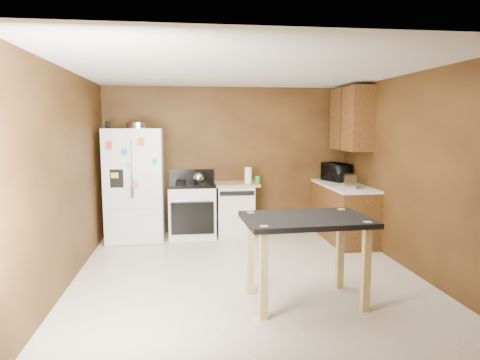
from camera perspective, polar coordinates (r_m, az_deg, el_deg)
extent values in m
plane|color=white|center=(5.49, 0.85, -12.38)|extent=(4.50, 4.50, 0.00)
plane|color=white|center=(5.21, 0.90, 14.48)|extent=(4.50, 4.50, 0.00)
plane|color=brown|center=(7.43, -1.57, 2.68)|extent=(4.20, 0.00, 4.20)
plane|color=brown|center=(3.02, 6.92, -4.21)|extent=(4.20, 0.00, 4.20)
plane|color=brown|center=(5.33, -22.08, 0.31)|extent=(0.00, 4.50, 4.50)
plane|color=brown|center=(5.88, 21.59, 0.94)|extent=(0.00, 4.50, 4.50)
cylinder|color=silver|center=(7.04, -13.43, 7.09)|extent=(0.37, 0.37, 0.09)
cylinder|color=black|center=(6.99, -17.20, 7.04)|extent=(0.07, 0.07, 0.11)
sphere|color=silver|center=(7.03, -5.57, 0.27)|extent=(0.18, 0.18, 0.18)
cylinder|color=white|center=(7.06, 1.09, 0.59)|extent=(0.13, 0.13, 0.27)
cylinder|color=green|center=(7.26, 2.34, 0.11)|extent=(0.09, 0.09, 0.10)
cube|color=silver|center=(6.75, 14.41, -0.11)|extent=(0.25, 0.33, 0.21)
imported|color=black|center=(7.51, 12.71, 0.95)|extent=(0.50, 0.60, 0.28)
cube|color=white|center=(7.10, -13.80, -0.59)|extent=(0.90, 0.75, 1.80)
cube|color=white|center=(6.72, -16.15, 1.30)|extent=(0.43, 0.02, 1.20)
cube|color=white|center=(6.67, -12.33, 1.37)|extent=(0.43, 0.02, 1.20)
cube|color=white|center=(6.84, -14.01, -6.18)|extent=(0.88, 0.02, 0.54)
cube|color=black|center=(6.73, -16.12, 0.20)|extent=(0.20, 0.01, 0.28)
cylinder|color=silver|center=(6.66, -14.41, 1.48)|extent=(0.02, 0.02, 0.90)
cylinder|color=silver|center=(6.66, -14.15, 1.49)|extent=(0.02, 0.02, 0.90)
cube|color=#EB373E|center=(6.69, -17.10, 4.42)|extent=(0.09, 0.00, 0.12)
cube|color=#3297D6|center=(6.66, -15.20, 3.61)|extent=(0.08, 0.00, 0.10)
cube|color=orange|center=(6.62, -13.09, 4.96)|extent=(0.10, 0.00, 0.13)
cube|color=#45C395|center=(6.62, -11.38, 2.40)|extent=(0.07, 0.00, 0.09)
cube|color=yellow|center=(6.71, -16.37, 0.60)|extent=(0.11, 0.00, 0.08)
cube|color=pink|center=(6.69, -13.78, -0.64)|extent=(0.08, 0.00, 0.11)
cube|color=white|center=(6.68, -11.61, -1.88)|extent=(0.09, 0.00, 0.10)
cube|color=#92B3DB|center=(6.67, -14.72, 1.91)|extent=(0.07, 0.00, 0.07)
cube|color=white|center=(7.18, -6.39, -4.17)|extent=(0.76, 0.65, 0.85)
cube|color=black|center=(7.11, -6.44, -0.62)|extent=(0.76, 0.65, 0.05)
cube|color=black|center=(7.38, -6.49, 0.65)|extent=(0.76, 0.06, 0.20)
cube|color=black|center=(6.86, -6.34, -5.10)|extent=(0.68, 0.02, 0.52)
cylinder|color=silver|center=(6.80, -6.38, -2.73)|extent=(0.62, 0.02, 0.02)
cylinder|color=black|center=(7.26, -7.89, -0.23)|extent=(0.17, 0.17, 0.02)
cylinder|color=black|center=(7.27, -5.05, -0.19)|extent=(0.17, 0.17, 0.02)
cylinder|color=black|center=(6.95, -7.91, -0.58)|extent=(0.17, 0.17, 0.02)
cylinder|color=black|center=(6.95, -4.94, -0.53)|extent=(0.17, 0.17, 0.02)
cube|color=white|center=(7.25, -0.69, -4.02)|extent=(0.60, 0.60, 0.85)
cube|color=black|center=(6.89, -0.40, -1.79)|extent=(0.56, 0.02, 0.07)
cube|color=tan|center=(7.18, -0.69, -0.53)|extent=(0.78, 0.62, 0.04)
cube|color=brown|center=(7.18, 13.59, -4.30)|extent=(0.60, 1.55, 0.86)
cube|color=white|center=(7.10, 13.70, -0.75)|extent=(0.63, 1.58, 0.04)
cube|color=brown|center=(7.18, 14.62, 7.88)|extent=(0.35, 1.05, 1.00)
cube|color=black|center=(7.11, 13.27, 7.93)|extent=(0.01, 0.01, 1.00)
cube|color=black|center=(4.47, 8.81, -5.23)|extent=(1.31, 0.91, 0.05)
cube|color=tan|center=(4.75, 1.40, -9.76)|extent=(0.08, 0.08, 0.91)
cube|color=tan|center=(5.05, 13.21, -8.91)|extent=(0.08, 0.08, 0.91)
cube|color=tan|center=(4.15, 3.17, -12.30)|extent=(0.08, 0.08, 0.91)
cube|color=tan|center=(4.49, 16.46, -11.06)|extent=(0.08, 0.08, 0.91)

